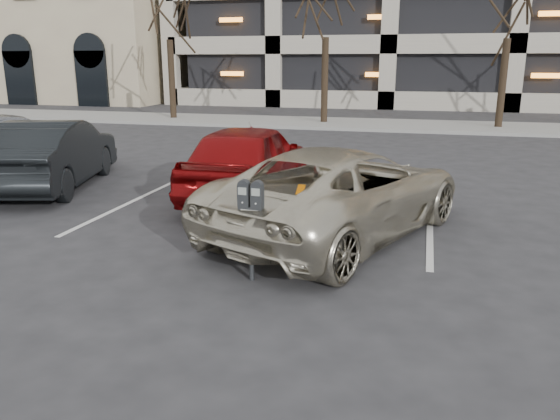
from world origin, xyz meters
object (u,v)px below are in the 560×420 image
car_silver (6,146)px  car_dark (52,154)px  parking_meter (251,206)px  suv_silver (341,191)px  car_red (249,160)px

car_silver → car_dark: bearing=177.7°
parking_meter → suv_silver: size_ratio=0.23×
car_dark → car_silver: 1.87m
suv_silver → car_silver: 8.55m
suv_silver → car_red: size_ratio=1.25×
parking_meter → car_red: size_ratio=0.28×
car_dark → car_red: bearing=167.5°
suv_silver → car_silver: car_silver is taller
parking_meter → car_dark: car_dark is taller
car_red → car_dark: car_red is taller
car_red → car_dark: 4.32m
suv_silver → car_dark: 6.69m
parking_meter → car_red: 4.38m
car_dark → car_silver: size_ratio=0.87×
car_red → car_silver: bearing=-4.7°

